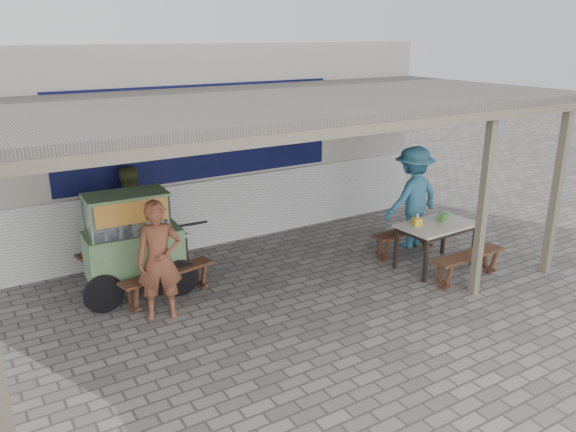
# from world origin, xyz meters

# --- Properties ---
(ground) EXTENTS (60.00, 60.00, 0.00)m
(ground) POSITION_xyz_m (0.00, 0.00, 0.00)
(ground) COLOR slate
(ground) RESTS_ON ground
(back_wall) EXTENTS (9.00, 1.28, 3.50)m
(back_wall) POSITION_xyz_m (-0.00, 3.58, 1.72)
(back_wall) COLOR beige
(back_wall) RESTS_ON ground
(warung_roof) EXTENTS (9.00, 4.21, 2.81)m
(warung_roof) POSITION_xyz_m (0.02, 0.90, 2.71)
(warung_roof) COLOR #605952
(warung_roof) RESTS_ON ground
(table_left) EXTENTS (1.41, 0.89, 0.75)m
(table_left) POSITION_xyz_m (-1.71, 1.92, 0.67)
(table_left) COLOR beige
(table_left) RESTS_ON ground
(bench_left_street) EXTENTS (1.44, 0.55, 0.45)m
(bench_left_street) POSITION_xyz_m (-1.57, 1.24, 0.34)
(bench_left_street) COLOR brown
(bench_left_street) RESTS_ON ground
(bench_left_wall) EXTENTS (1.44, 0.55, 0.45)m
(bench_left_wall) POSITION_xyz_m (-1.84, 2.60, 0.34)
(bench_left_wall) COLOR brown
(bench_left_wall) RESTS_ON ground
(table_right) EXTENTS (1.28, 0.80, 0.75)m
(table_right) POSITION_xyz_m (2.55, 0.09, 0.67)
(table_right) COLOR beige
(table_right) RESTS_ON ground
(bench_right_street) EXTENTS (1.36, 0.33, 0.45)m
(bench_right_street) POSITION_xyz_m (2.57, -0.56, 0.33)
(bench_right_street) COLOR brown
(bench_right_street) RESTS_ON ground
(bench_right_wall) EXTENTS (1.36, 0.33, 0.45)m
(bench_right_wall) POSITION_xyz_m (2.52, 0.75, 0.33)
(bench_right_wall) COLOR brown
(bench_right_wall) RESTS_ON ground
(vendor_cart) EXTENTS (1.96, 0.82, 1.54)m
(vendor_cart) POSITION_xyz_m (-1.90, 1.68, 0.84)
(vendor_cart) COLOR #6F9362
(vendor_cart) RESTS_ON ground
(patron_street_side) EXTENTS (0.68, 0.56, 1.62)m
(patron_street_side) POSITION_xyz_m (-1.80, 0.84, 0.81)
(patron_street_side) COLOR brown
(patron_street_side) RESTS_ON ground
(patron_wall_side) EXTENTS (0.90, 0.75, 1.67)m
(patron_wall_side) POSITION_xyz_m (-1.62, 2.75, 0.84)
(patron_wall_side) COLOR #484C27
(patron_wall_side) RESTS_ON ground
(patron_right_table) EXTENTS (1.22, 0.76, 1.81)m
(patron_right_table) POSITION_xyz_m (2.90, 1.03, 0.91)
(patron_right_table) COLOR teal
(patron_right_table) RESTS_ON ground
(tissue_box) EXTENTS (0.16, 0.16, 0.13)m
(tissue_box) POSITION_xyz_m (2.22, 0.21, 0.81)
(tissue_box) COLOR yellow
(tissue_box) RESTS_ON table_right
(donation_box) EXTENTS (0.20, 0.16, 0.12)m
(donation_box) POSITION_xyz_m (2.74, 0.17, 0.81)
(donation_box) COLOR #428038
(donation_box) RESTS_ON table_right
(condiment_jar) EXTENTS (0.08, 0.08, 0.09)m
(condiment_jar) POSITION_xyz_m (-1.43, 2.19, 0.79)
(condiment_jar) COLOR silver
(condiment_jar) RESTS_ON table_left
(condiment_bowl) EXTENTS (0.19, 0.19, 0.04)m
(condiment_bowl) POSITION_xyz_m (-1.84, 1.92, 0.77)
(condiment_bowl) COLOR silver
(condiment_bowl) RESTS_ON table_left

